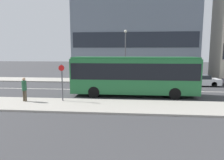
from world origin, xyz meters
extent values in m
plane|color=#3A3A3D|center=(0.00, 0.00, 0.00)|extent=(120.00, 120.00, 0.00)
cube|color=#A39E93|center=(0.00, -6.25, 0.07)|extent=(44.00, 3.50, 0.13)
cube|color=#A39E93|center=(0.00, 6.25, 0.07)|extent=(44.00, 3.50, 0.13)
cube|color=silver|center=(0.00, 0.00, 0.00)|extent=(41.80, 0.16, 0.01)
cube|color=slate|center=(4.51, 12.92, 10.14)|extent=(18.76, 6.83, 20.27)
cube|color=#1E232D|center=(4.51, 9.47, 5.57)|extent=(18.01, 0.08, 2.20)
cube|color=#236B38|center=(4.30, -2.40, 1.79)|extent=(10.70, 2.48, 2.95)
cube|color=black|center=(4.30, -2.40, 2.23)|extent=(10.49, 2.51, 1.36)
cube|color=#236B38|center=(4.30, -2.40, 3.33)|extent=(10.54, 2.28, 0.14)
cube|color=black|center=(-1.07, -2.40, 2.05)|extent=(0.05, 2.18, 1.77)
cube|color=yellow|center=(-1.07, -2.40, 3.05)|extent=(0.04, 1.74, 0.32)
cylinder|color=black|center=(0.99, -3.53, 0.48)|extent=(0.96, 0.28, 0.96)
cylinder|color=black|center=(0.99, -1.28, 0.48)|extent=(0.96, 0.28, 0.96)
cylinder|color=black|center=(7.62, -3.53, 0.48)|extent=(0.96, 0.28, 0.96)
cylinder|color=black|center=(7.62, -1.28, 0.48)|extent=(0.96, 0.28, 0.96)
cube|color=silver|center=(11.83, 3.56, 0.49)|extent=(4.35, 1.81, 0.68)
cube|color=#21262B|center=(11.70, 3.56, 1.04)|extent=(2.39, 1.59, 0.43)
cylinder|color=black|center=(13.18, 2.75, 0.30)|extent=(0.60, 0.18, 0.60)
cylinder|color=black|center=(13.18, 4.38, 0.30)|extent=(0.60, 0.18, 0.60)
cylinder|color=black|center=(10.48, 2.75, 0.30)|extent=(0.60, 0.18, 0.60)
cylinder|color=black|center=(10.48, 4.38, 0.30)|extent=(0.60, 0.18, 0.60)
cylinder|color=#4C4233|center=(-3.98, -5.72, 0.55)|extent=(0.15, 0.15, 0.84)
cylinder|color=#4C4233|center=(-3.80, -5.79, 0.55)|extent=(0.15, 0.15, 0.84)
cylinder|color=#235638|center=(-3.89, -5.75, 1.34)|extent=(0.34, 0.34, 0.73)
sphere|color=tan|center=(-3.89, -5.75, 1.82)|extent=(0.24, 0.24, 0.24)
cylinder|color=#4C4C51|center=(-1.12, -5.29, 1.52)|extent=(0.09, 0.09, 2.78)
cylinder|color=red|center=(-1.12, -5.35, 2.64)|extent=(0.44, 0.03, 0.44)
cylinder|color=#4C4C51|center=(3.36, 5.17, 3.18)|extent=(0.14, 0.14, 6.09)
sphere|color=silver|center=(3.36, 5.17, 6.33)|extent=(0.36, 0.36, 0.36)
camera|label=1|loc=(4.03, -19.79, 3.82)|focal=32.00mm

